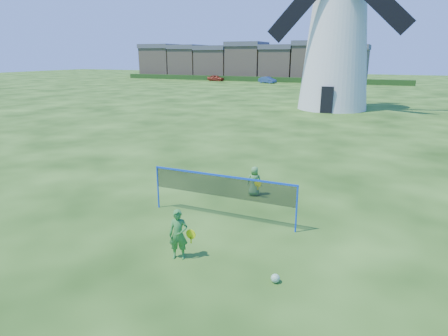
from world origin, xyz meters
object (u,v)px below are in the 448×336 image
Objects in this scene: windmill at (337,35)px; badminton_net at (222,187)px; play_ball at (275,278)px; car_right at (267,80)px; car_left at (216,78)px; player_boy at (254,181)px; player_girl at (178,235)px.

windmill is 3.93× the size of badminton_net.
badminton_net is 4.08m from play_ball.
car_right is (-17.22, 33.23, -6.54)m from windmill.
car_left is (-29.23, 34.93, -6.53)m from windmill.
car_left is (-32.68, 67.18, 0.52)m from play_ball.
player_boy is 62.76m from car_right.
car_right reaches higher than player_boy.
windmill is at bearing -129.37° from car_right.
windmill reaches higher than play_ball.
car_left reaches higher than play_ball.
player_girl reaches higher than player_boy.
player_girl is at bearing 178.42° from play_ball.
player_boy is at bearing 66.53° from player_girl.
car_right is at bearing -82.39° from player_boy.
badminton_net is 1.34× the size of car_right.
windmill is at bearing 70.80° from player_girl.
badminton_net is 2.61m from player_boy.
player_girl is 0.38× the size of car_left.
badminton_net is at bearing -88.52° from windmill.
windmill is at bearing -133.81° from car_left.
badminton_net reaches higher than player_boy.
car_left is at bearing 115.94° from play_ball.
windmill is 14.22× the size of player_girl.
player_girl is at bearing -141.42° from car_right.
play_ball is 68.67m from car_right.
player_girl is 0.37× the size of car_right.
player_girl reaches higher than car_right.
car_left is at bearing 93.55° from player_girl.
play_ball is 74.71m from car_left.
player_girl is at bearing -149.67° from car_left.
player_boy is at bearing -147.64° from car_left.
car_right is at bearing 117.40° from windmill.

